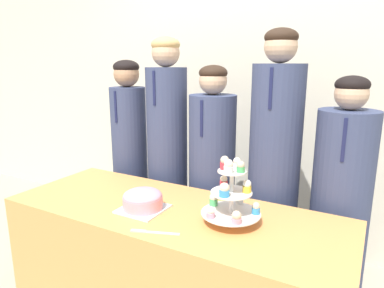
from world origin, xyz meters
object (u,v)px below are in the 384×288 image
object	(u,v)px
student_0	(130,162)
student_3	(273,176)
round_cake	(143,200)
student_1	(168,160)
cake_knife	(146,232)
student_2	(212,181)
student_4	(339,209)
cupcake_stand	(231,194)

from	to	relation	value
student_0	student_3	size ratio (longest dim) A/B	0.90
round_cake	student_1	size ratio (longest dim) A/B	0.14
round_cake	cake_knife	size ratio (longest dim) A/B	1.01
student_1	student_2	size ratio (longest dim) A/B	1.13
student_4	student_3	bearing A→B (deg)	180.00
round_cake	student_1	world-z (taller)	student_1
student_3	student_4	world-z (taller)	student_3
cake_knife	student_4	distance (m)	1.10
student_0	cake_knife	bearing A→B (deg)	-47.38
cupcake_stand	round_cake	bearing A→B (deg)	-169.98
cake_knife	student_2	world-z (taller)	student_2
student_0	student_1	size ratio (longest dim) A/B	0.91
cake_knife	student_0	xyz separation A→B (m)	(-0.76, 0.83, 0.01)
student_2	round_cake	bearing A→B (deg)	-97.66
student_1	student_4	world-z (taller)	student_1
cupcake_stand	student_3	size ratio (longest dim) A/B	0.20
cake_knife	student_3	xyz separation A→B (m)	(0.34, 0.83, 0.07)
student_3	student_4	size ratio (longest dim) A/B	1.18
cake_knife	cupcake_stand	xyz separation A→B (m)	(0.29, 0.27, 0.14)
cupcake_stand	student_2	size ratio (longest dim) A/B	0.23
student_2	student_4	world-z (taller)	student_2
round_cake	student_4	bearing A→B (deg)	36.04
student_2	student_4	distance (m)	0.79
cake_knife	student_1	world-z (taller)	student_1
student_4	cake_knife	bearing A→B (deg)	-131.02
cake_knife	student_0	world-z (taller)	student_0
round_cake	student_2	distance (m)	0.65
student_3	student_0	bearing A→B (deg)	-180.00
student_2	student_4	size ratio (longest dim) A/B	1.04
student_1	student_3	bearing A→B (deg)	0.00
cupcake_stand	student_1	world-z (taller)	student_1
round_cake	student_1	distance (m)	0.69
student_0	round_cake	bearing A→B (deg)	-46.76
student_2	student_3	xyz separation A→B (m)	(0.41, 0.00, 0.10)
round_cake	student_0	size ratio (longest dim) A/B	0.15
round_cake	student_2	xyz separation A→B (m)	(0.09, 0.64, -0.08)
student_2	student_4	bearing A→B (deg)	-0.00
cake_knife	student_4	size ratio (longest dim) A/B	0.16
round_cake	student_0	bearing A→B (deg)	133.24
cake_knife	student_4	xyz separation A→B (m)	(0.72, 0.83, -0.06)
round_cake	student_0	xyz separation A→B (m)	(-0.60, 0.64, -0.04)
student_0	student_1	bearing A→B (deg)	0.00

